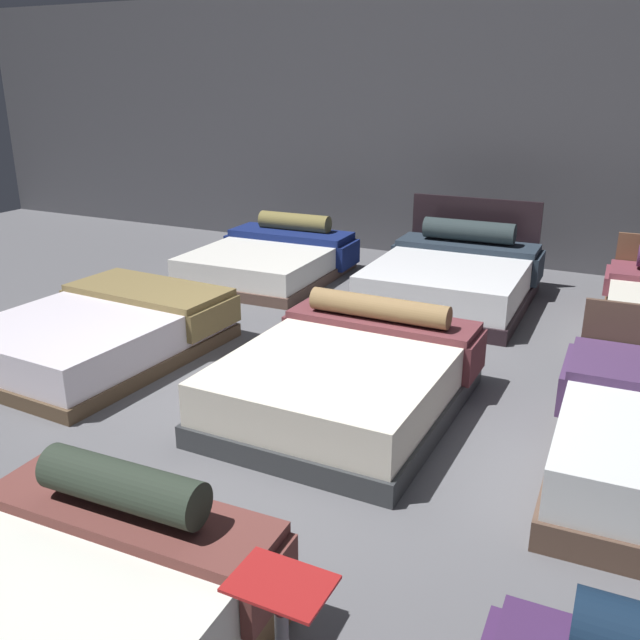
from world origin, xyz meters
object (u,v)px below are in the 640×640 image
object	(u,v)px
bed_3	(102,332)
bed_6	(270,260)
bed_7	(453,278)
bed_4	(347,379)

from	to	relation	value
bed_3	bed_6	size ratio (longest dim) A/B	1.08
bed_7	bed_3	bearing A→B (deg)	-130.59
bed_6	bed_7	distance (m)	2.34
bed_6	bed_4	bearing A→B (deg)	-52.41
bed_3	bed_6	world-z (taller)	bed_6
bed_4	bed_6	distance (m)	3.75
bed_3	bed_7	xyz separation A→B (m)	(2.38, 2.93, 0.05)
bed_6	bed_3	bearing A→B (deg)	-92.45
bed_3	bed_6	distance (m)	2.91
bed_7	bed_4	bearing A→B (deg)	-90.94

